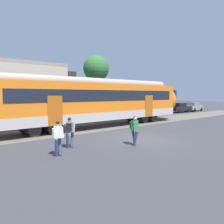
{
  "coord_description": "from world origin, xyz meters",
  "views": [
    {
      "loc": [
        -10.21,
        -9.45,
        2.89
      ],
      "look_at": [
        0.01,
        2.81,
        1.6
      ],
      "focal_mm": 35.0,
      "sensor_mm": 36.0,
      "label": 1
    }
  ],
  "objects_px": {
    "pedestrian_white": "(58,136)",
    "pedestrian_green": "(134,128)",
    "parked_car_grey": "(194,107)",
    "pedestrian_grey": "(70,130)",
    "parked_car_black": "(180,108)",
    "parked_car_white": "(160,109)"
  },
  "relations": [
    {
      "from": "pedestrian_white",
      "to": "pedestrian_green",
      "type": "xyz_separation_m",
      "value": [
        4.3,
        -0.78,
        0.03
      ]
    },
    {
      "from": "pedestrian_green",
      "to": "parked_car_grey",
      "type": "bearing_deg",
      "value": 23.37
    },
    {
      "from": "pedestrian_green",
      "to": "pedestrian_grey",
      "type": "bearing_deg",
      "value": 149.85
    },
    {
      "from": "pedestrian_white",
      "to": "parked_car_grey",
      "type": "height_order",
      "value": "pedestrian_white"
    },
    {
      "from": "pedestrian_white",
      "to": "pedestrian_green",
      "type": "distance_m",
      "value": 4.37
    },
    {
      "from": "pedestrian_grey",
      "to": "parked_car_black",
      "type": "relative_size",
      "value": 0.41
    },
    {
      "from": "parked_car_white",
      "to": "parked_car_grey",
      "type": "relative_size",
      "value": 1.0
    },
    {
      "from": "parked_car_white",
      "to": "parked_car_grey",
      "type": "xyz_separation_m",
      "value": [
        9.33,
        0.02,
        0.0
      ]
    },
    {
      "from": "parked_car_grey",
      "to": "pedestrian_green",
      "type": "bearing_deg",
      "value": -156.63
    },
    {
      "from": "pedestrian_green",
      "to": "parked_car_white",
      "type": "distance_m",
      "value": 20.11
    },
    {
      "from": "parked_car_black",
      "to": "parked_car_grey",
      "type": "relative_size",
      "value": 0.99
    },
    {
      "from": "pedestrian_green",
      "to": "parked_car_grey",
      "type": "distance_m",
      "value": 28.34
    },
    {
      "from": "parked_car_grey",
      "to": "pedestrian_white",
      "type": "bearing_deg",
      "value": -160.96
    },
    {
      "from": "parked_car_grey",
      "to": "parked_car_white",
      "type": "bearing_deg",
      "value": -179.88
    },
    {
      "from": "pedestrian_white",
      "to": "parked_car_black",
      "type": "distance_m",
      "value": 28.14
    },
    {
      "from": "pedestrian_white",
      "to": "parked_car_white",
      "type": "distance_m",
      "value": 23.44
    },
    {
      "from": "pedestrian_white",
      "to": "pedestrian_grey",
      "type": "bearing_deg",
      "value": 41.03
    },
    {
      "from": "pedestrian_white",
      "to": "parked_car_white",
      "type": "height_order",
      "value": "pedestrian_white"
    },
    {
      "from": "pedestrian_grey",
      "to": "pedestrian_green",
      "type": "xyz_separation_m",
      "value": [
        3.12,
        -1.81,
        0.0
      ]
    },
    {
      "from": "parked_car_white",
      "to": "parked_car_black",
      "type": "xyz_separation_m",
      "value": [
        5.13,
        0.04,
        0.0
      ]
    },
    {
      "from": "parked_car_white",
      "to": "parked_car_black",
      "type": "relative_size",
      "value": 1.01
    },
    {
      "from": "pedestrian_white",
      "to": "parked_car_grey",
      "type": "bearing_deg",
      "value": 19.04
    }
  ]
}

